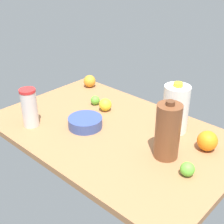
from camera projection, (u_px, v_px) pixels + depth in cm
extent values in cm
cube|color=#9E6B43|center=(112.00, 133.00, 153.35)|extent=(120.00, 76.00, 3.00)
cylinder|color=white|center=(176.00, 109.00, 147.42)|extent=(12.33, 12.33, 23.13)
cylinder|color=yellow|center=(178.00, 85.00, 141.58)|extent=(4.32, 4.32, 1.80)
cylinder|color=brown|center=(167.00, 132.00, 128.08)|extent=(10.49, 10.49, 24.35)
cylinder|color=#59331E|center=(170.00, 103.00, 121.95)|extent=(3.67, 3.67, 1.80)
cylinder|color=#364A8C|center=(85.00, 122.00, 154.12)|extent=(16.96, 16.96, 5.17)
cylinder|color=silver|center=(30.00, 109.00, 152.70)|extent=(7.68, 7.68, 18.18)
cylinder|color=red|center=(27.00, 91.00, 148.11)|extent=(7.91, 7.91, 1.40)
sphere|color=orange|center=(207.00, 141.00, 135.98)|extent=(8.98, 8.98, 8.98)
sphere|color=#60B937|center=(187.00, 169.00, 121.18)|extent=(5.78, 5.78, 5.78)
sphere|color=#5FAE32|center=(95.00, 100.00, 176.25)|extent=(5.21, 5.21, 5.21)
sphere|color=yellow|center=(105.00, 105.00, 169.43)|extent=(6.89, 6.89, 6.89)
sphere|color=orange|center=(90.00, 81.00, 198.25)|extent=(7.64, 7.64, 7.64)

